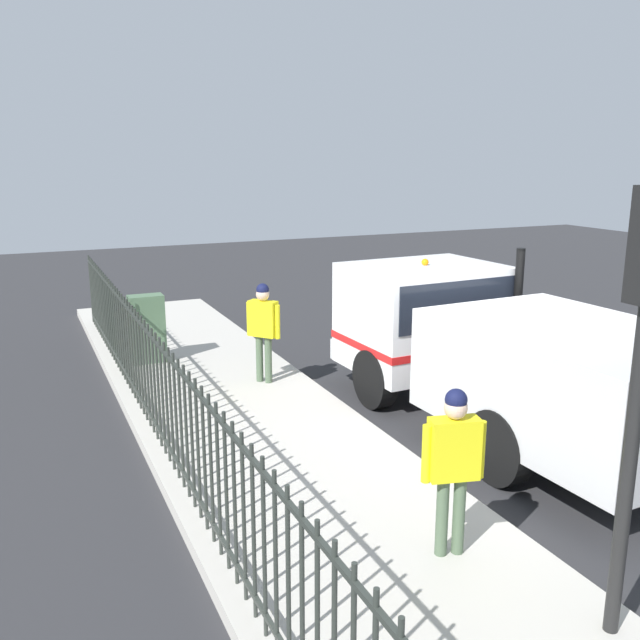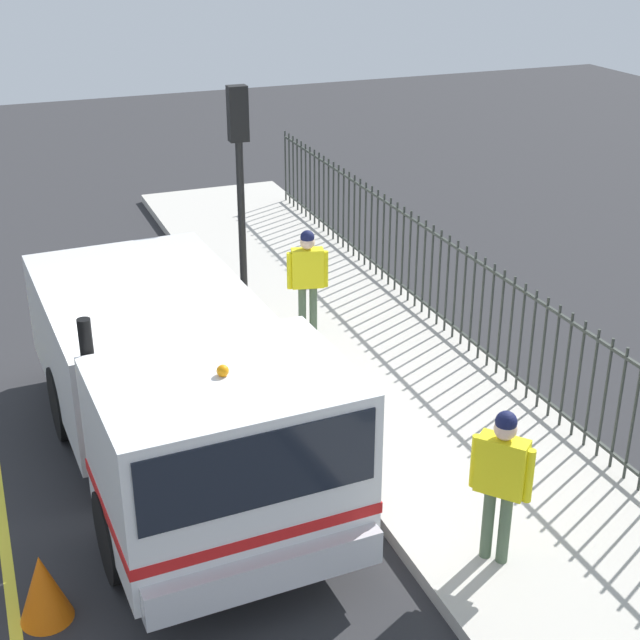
# 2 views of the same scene
# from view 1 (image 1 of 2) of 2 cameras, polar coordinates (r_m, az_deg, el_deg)

# --- Properties ---
(ground_plane) EXTENTS (47.22, 47.22, 0.00)m
(ground_plane) POSITION_cam_1_polar(r_m,az_deg,el_deg) (10.37, 15.03, -9.53)
(ground_plane) COLOR #2B2B2D
(ground_plane) RESTS_ON ground
(sidewalk_slab) EXTENTS (3.19, 21.46, 0.17)m
(sidewalk_slab) POSITION_cam_1_polar(r_m,az_deg,el_deg) (8.79, -1.99, -12.80)
(sidewalk_slab) COLOR #B7B2A8
(sidewalk_slab) RESTS_ON ground
(lane_marking) EXTENTS (0.12, 19.32, 0.01)m
(lane_marking) POSITION_cam_1_polar(r_m,az_deg,el_deg) (11.83, 23.46, -7.28)
(lane_marking) COLOR yellow
(lane_marking) RESTS_ON ground
(work_truck) EXTENTS (2.73, 6.30, 2.55)m
(work_truck) POSITION_cam_1_polar(r_m,az_deg,el_deg) (10.48, 13.70, -1.89)
(work_truck) COLOR white
(work_truck) RESTS_ON ground
(worker_standing) EXTENTS (0.48, 0.51, 1.72)m
(worker_standing) POSITION_cam_1_polar(r_m,az_deg,el_deg) (11.66, -4.73, -0.19)
(worker_standing) COLOR yellow
(worker_standing) RESTS_ON sidewalk_slab
(pedestrian_distant) EXTENTS (0.61, 0.32, 1.70)m
(pedestrian_distant) POSITION_cam_1_polar(r_m,az_deg,el_deg) (6.76, 11.00, -10.92)
(pedestrian_distant) COLOR yellow
(pedestrian_distant) RESTS_ON sidewalk_slab
(iron_fence) EXTENTS (0.04, 18.28, 1.58)m
(iron_fence) POSITION_cam_1_polar(r_m,az_deg,el_deg) (8.05, -11.24, -8.73)
(iron_fence) COLOR #2D332D
(iron_fence) RESTS_ON sidewalk_slab
(utility_cabinet) EXTENTS (0.64, 0.36, 1.28)m
(utility_cabinet) POSITION_cam_1_polar(r_m,az_deg,el_deg) (13.27, -14.13, -0.71)
(utility_cabinet) COLOR #4C6B4C
(utility_cabinet) RESTS_ON sidewalk_slab
(traffic_cone) EXTENTS (0.51, 0.51, 0.73)m
(traffic_cone) POSITION_cam_1_polar(r_m,az_deg,el_deg) (13.16, 15.01, -2.89)
(traffic_cone) COLOR orange
(traffic_cone) RESTS_ON ground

